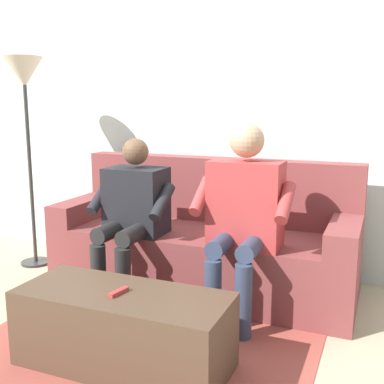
{
  "coord_description": "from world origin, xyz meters",
  "views": [
    {
      "loc": [
        -1.16,
        2.92,
        1.32
      ],
      "look_at": [
        0.0,
        0.11,
        0.74
      ],
      "focal_mm": 44.28,
      "sensor_mm": 36.0,
      "label": 1
    }
  ],
  "objects": [
    {
      "name": "remote_red",
      "position": [
        0.01,
        1.03,
        0.4
      ],
      "size": [
        0.05,
        0.12,
        0.02
      ],
      "primitive_type": "cube",
      "rotation": [
        0.0,
        0.0,
        1.38
      ],
      "color": "#B73333",
      "rests_on": "coffee_table"
    },
    {
      "name": "floor_lamp",
      "position": [
        1.48,
        -0.06,
        1.43
      ],
      "size": [
        0.3,
        0.3,
        1.67
      ],
      "color": "#2D2D2D",
      "rests_on": "ground"
    },
    {
      "name": "coffee_table",
      "position": [
        0.0,
        1.01,
        0.2
      ],
      "size": [
        1.08,
        0.45,
        0.39
      ],
      "color": "#4C3828",
      "rests_on": "ground"
    },
    {
      "name": "couch",
      "position": [
        0.0,
        -0.14,
        0.31
      ],
      "size": [
        2.11,
        0.77,
        0.91
      ],
      "color": "brown",
      "rests_on": "ground"
    },
    {
      "name": "person_left_seated",
      "position": [
        -0.38,
        0.23,
        0.68
      ],
      "size": [
        0.59,
        0.49,
        1.2
      ],
      "color": "#B23838",
      "rests_on": "ground"
    },
    {
      "name": "ground_plane",
      "position": [
        0.0,
        0.6,
        0.0
      ],
      "size": [
        8.0,
        8.0,
        0.0
      ],
      "primitive_type": "plane",
      "color": "tan"
    },
    {
      "name": "floor_rug",
      "position": [
        0.0,
        0.86,
        0.0
      ],
      "size": [
        1.83,
        1.55,
        0.01
      ],
      "primitive_type": "cube",
      "color": "#9E473D",
      "rests_on": "ground"
    },
    {
      "name": "person_right_seated",
      "position": [
        0.38,
        0.23,
        0.62
      ],
      "size": [
        0.54,
        0.54,
        1.08
      ],
      "color": "black",
      "rests_on": "ground"
    },
    {
      "name": "back_wall",
      "position": [
        0.0,
        -0.66,
        1.36
      ],
      "size": [
        4.97,
        0.06,
        2.71
      ],
      "primitive_type": "cube",
      "color": "silver",
      "rests_on": "ground"
    }
  ]
}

